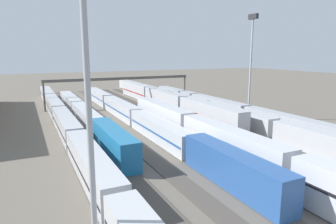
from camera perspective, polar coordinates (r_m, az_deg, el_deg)
ground_plane at (r=69.18m, az=-2.05°, el=-2.31°), size 400.00×400.00×0.00m
track_bed_0 at (r=79.13m, az=11.34°, el=-0.77°), size 140.00×2.80×0.12m
track_bed_1 at (r=76.27m, az=8.33°, el=-1.11°), size 140.00×2.80×0.12m
track_bed_2 at (r=73.64m, az=5.10°, el=-1.48°), size 140.00×2.80×0.12m
track_bed_3 at (r=71.27m, az=1.64°, el=-1.86°), size 140.00×2.80×0.12m
track_bed_4 at (r=69.17m, az=-2.05°, el=-2.27°), size 140.00×2.80×0.12m
track_bed_5 at (r=67.38m, az=-5.95°, el=-2.68°), size 140.00×2.80×0.12m
track_bed_6 at (r=65.93m, az=-10.04°, el=-3.11°), size 140.00×2.80×0.12m
track_bed_7 at (r=64.83m, az=-14.31°, el=-3.53°), size 140.00×2.80×0.12m
track_bed_8 at (r=64.10m, az=-18.69°, el=-3.95°), size 140.00×2.80×0.12m
train_on_track_7 at (r=70.37m, az=-15.41°, el=-0.72°), size 66.40×3.00×4.40m
train_on_track_0 at (r=74.31m, az=14.06°, el=-0.06°), size 90.60×3.00×4.40m
train_on_track_5 at (r=68.58m, az=-6.49°, el=-0.72°), size 90.60×3.06×4.40m
train_on_track_4 at (r=45.98m, az=11.60°, el=-6.14°), size 71.40×3.06×5.00m
train_on_track_1 at (r=79.37m, az=6.66°, el=0.89°), size 139.00×3.00×4.40m
train_on_track_2 at (r=88.48m, az=-0.70°, el=2.36°), size 71.40×3.06×5.00m
train_on_track_8 at (r=63.12m, az=-18.74°, el=-2.36°), size 119.80×3.06×3.80m
light_mast_0 at (r=75.27m, az=15.50°, el=10.75°), size 2.80×0.70×24.95m
light_mast_1 at (r=20.94m, az=-15.47°, el=13.84°), size 2.80×0.70×27.01m
signal_gantry at (r=93.33m, az=-8.86°, el=5.91°), size 0.70×45.00×8.80m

